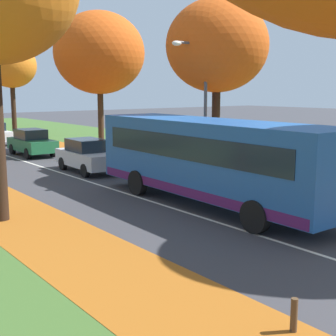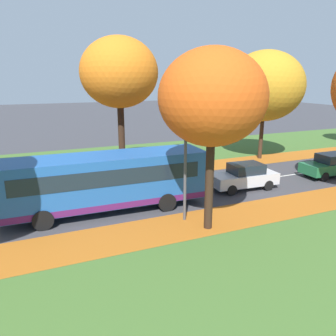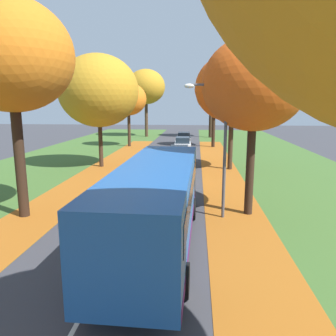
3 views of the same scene
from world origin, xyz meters
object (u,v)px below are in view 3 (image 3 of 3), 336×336
at_px(tree_right_near, 254,84).
at_px(car_silver_lead, 171,174).
at_px(car_grey_fourth_in_line, 184,139).
at_px(tree_left_far, 128,99).
at_px(tree_right_mid, 233,88).
at_px(tree_left_near, 11,56).
at_px(tree_right_distant, 211,90).
at_px(car_green_following, 179,156).
at_px(tree_left_mid, 99,91).
at_px(tree_left_distant, 146,87).
at_px(bus, 157,200).
at_px(streetlamp_right, 218,136).
at_px(tree_right_far, 214,96).
at_px(car_white_third_in_line, 183,145).

distance_m(tree_right_near, car_silver_lead, 8.12).
xyz_separation_m(car_silver_lead, car_grey_fourth_in_line, (-0.01, 20.93, 0.00)).
height_order(tree_left_far, tree_right_mid, tree_right_mid).
xyz_separation_m(tree_left_near, tree_right_distant, (9.99, 37.18, 0.09)).
relative_size(tree_left_far, car_green_following, 1.80).
height_order(tree_left_mid, tree_right_mid, tree_left_mid).
relative_size(tree_left_far, tree_right_near, 0.95).
bearing_deg(tree_left_distant, car_silver_lead, -78.66).
bearing_deg(car_silver_lead, tree_right_mid, 54.62).
height_order(tree_left_mid, car_grey_fourth_in_line, tree_left_mid).
xyz_separation_m(tree_right_near, tree_right_mid, (0.19, 10.78, 0.34)).
height_order(tree_left_distant, car_green_following, tree_left_distant).
height_order(tree_left_near, bus, tree_left_near).
bearing_deg(tree_left_mid, tree_left_distant, 90.23).
xyz_separation_m(tree_right_near, bus, (-3.87, -3.82, -4.23)).
height_order(tree_right_mid, car_silver_lead, tree_right_mid).
xyz_separation_m(tree_left_distant, car_silver_lead, (6.35, -31.68, -6.85)).
bearing_deg(car_green_following, tree_right_near, -72.05).
xyz_separation_m(tree_left_distant, tree_right_near, (10.37, -36.53, -1.74)).
bearing_deg(tree_right_near, car_silver_lead, 129.62).
bearing_deg(tree_right_mid, car_silver_lead, -125.38).
height_order(tree_right_near, tree_right_distant, tree_right_distant).
distance_m(streetlamp_right, car_grey_fourth_in_line, 26.68).
height_order(streetlamp_right, bus, streetlamp_right).
height_order(tree_left_mid, tree_right_far, tree_left_mid).
bearing_deg(car_silver_lead, bus, -89.04).
relative_size(tree_right_mid, car_grey_fourth_in_line, 2.08).
height_order(tree_right_far, tree_right_distant, tree_right_distant).
xyz_separation_m(tree_right_far, streetlamp_right, (-1.09, -25.11, -2.26)).
relative_size(tree_left_distant, bus, 0.99).
height_order(tree_right_far, car_white_third_in_line, tree_right_far).
distance_m(tree_left_far, car_grey_fourth_in_line, 8.32).
distance_m(tree_right_near, tree_right_distant, 35.98).
xyz_separation_m(tree_right_near, streetlamp_right, (-1.55, -0.62, -2.19)).
relative_size(tree_left_far, tree_right_mid, 0.86).
distance_m(tree_right_mid, car_silver_lead, 9.10).
xyz_separation_m(bus, car_green_following, (-0.06, 15.96, -0.89)).
xyz_separation_m(car_white_third_in_line, car_grey_fourth_in_line, (-0.10, 6.14, 0.00)).
relative_size(tree_left_mid, streetlamp_right, 1.50).
bearing_deg(bus, tree_left_near, 158.14).
xyz_separation_m(tree_right_far, car_grey_fourth_in_line, (-3.56, 1.29, -5.18)).
distance_m(tree_right_distant, car_green_following, 24.91).
distance_m(car_silver_lead, car_green_following, 7.28).
bearing_deg(car_green_following, tree_right_far, 74.31).
bearing_deg(car_white_third_in_line, tree_right_mid, -65.06).
bearing_deg(tree_left_near, car_white_third_in_line, 72.91).
relative_size(tree_right_near, car_silver_lead, 1.88).
distance_m(tree_right_mid, tree_right_far, 13.73).
bearing_deg(streetlamp_right, tree_left_mid, 126.87).
relative_size(tree_left_far, tree_right_distant, 0.80).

